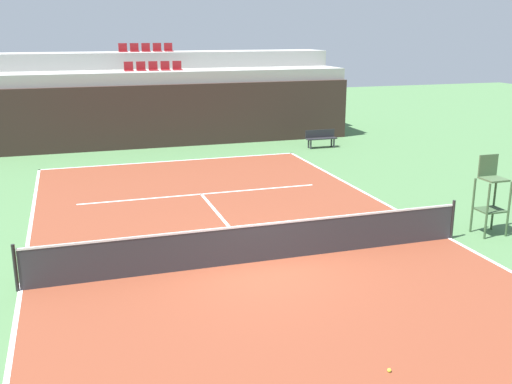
{
  "coord_description": "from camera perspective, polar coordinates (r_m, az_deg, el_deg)",
  "views": [
    {
      "loc": [
        -4.15,
        -12.78,
        5.5
      ],
      "look_at": [
        0.57,
        2.0,
        1.2
      ],
      "focal_mm": 41.4,
      "sensor_mm": 36.0,
      "label": 1
    }
  ],
  "objects": [
    {
      "name": "ground_plane",
      "position": [
        14.52,
        0.25,
        -6.77
      ],
      "size": [
        80.0,
        80.0,
        0.0
      ],
      "primitive_type": "plane",
      "color": "#477042"
    },
    {
      "name": "court_surface",
      "position": [
        14.52,
        0.25,
        -6.75
      ],
      "size": [
        11.0,
        24.0,
        0.01
      ],
      "primitive_type": "cube",
      "color": "brown",
      "rests_on": "ground_plane"
    },
    {
      "name": "baseline_far",
      "position": [
        25.67,
        -8.01,
        2.99
      ],
      "size": [
        11.0,
        0.1,
        0.0
      ],
      "primitive_type": "cube",
      "color": "white",
      "rests_on": "court_surface"
    },
    {
      "name": "sideline_left",
      "position": [
        13.97,
        -21.81,
        -8.82
      ],
      "size": [
        0.1,
        24.0,
        0.0
      ],
      "primitive_type": "cube",
      "color": "white",
      "rests_on": "court_surface"
    },
    {
      "name": "sideline_right",
      "position": [
        16.9,
        18.17,
        -4.27
      ],
      "size": [
        0.1,
        24.0,
        0.0
      ],
      "primitive_type": "cube",
      "color": "white",
      "rests_on": "court_surface"
    },
    {
      "name": "service_line_far",
      "position": [
        20.38,
        -5.3,
        -0.21
      ],
      "size": [
        8.26,
        0.1,
        0.0
      ],
      "primitive_type": "cube",
      "color": "white",
      "rests_on": "court_surface"
    },
    {
      "name": "centre_service_line",
      "position": [
        17.4,
        -3.0,
        -2.92
      ],
      "size": [
        0.1,
        6.4,
        0.0
      ],
      "primitive_type": "cube",
      "color": "white",
      "rests_on": "court_surface"
    },
    {
      "name": "back_wall",
      "position": [
        28.61,
        -9.27,
        7.22
      ],
      "size": [
        19.34,
        0.3,
        2.97
      ],
      "primitive_type": "cube",
      "color": "#33231E",
      "rests_on": "ground_plane"
    },
    {
      "name": "stands_tier_lower",
      "position": [
        29.9,
        -9.69,
        8.1
      ],
      "size": [
        19.34,
        2.4,
        3.54
      ],
      "primitive_type": "cube",
      "color": "#9E9E99",
      "rests_on": "ground_plane"
    },
    {
      "name": "stands_tier_upper",
      "position": [
        32.22,
        -10.35,
        9.31
      ],
      "size": [
        19.34,
        2.4,
        4.35
      ],
      "primitive_type": "cube",
      "color": "#9E9E99",
      "rests_on": "ground_plane"
    },
    {
      "name": "seating_row_lower",
      "position": [
        29.82,
        -9.89,
        11.73
      ],
      "size": [
        2.8,
        0.44,
        0.44
      ],
      "color": "maroon",
      "rests_on": "stands_tier_lower"
    },
    {
      "name": "seating_row_upper",
      "position": [
        32.16,
        -10.58,
        13.41
      ],
      "size": [
        2.8,
        0.44,
        0.44
      ],
      "color": "maroon",
      "rests_on": "stands_tier_upper"
    },
    {
      "name": "tennis_net",
      "position": [
        14.34,
        0.25,
        -4.89
      ],
      "size": [
        11.08,
        0.08,
        1.07
      ],
      "color": "black",
      "rests_on": "court_surface"
    },
    {
      "name": "umpire_chair",
      "position": [
        17.35,
        21.74,
        -0.04
      ],
      "size": [
        0.76,
        0.66,
        2.2
      ],
      "color": "#334C2D",
      "rests_on": "ground_plane"
    },
    {
      "name": "player_bench",
      "position": [
        28.48,
        6.28,
        5.29
      ],
      "size": [
        1.5,
        0.4,
        0.85
      ],
      "color": "#232328",
      "rests_on": "ground_plane"
    },
    {
      "name": "tennis_ball_0",
      "position": [
        10.44,
        12.76,
        -16.45
      ],
      "size": [
        0.07,
        0.07,
        0.07
      ],
      "primitive_type": "sphere",
      "color": "#CCE033",
      "rests_on": "court_surface"
    }
  ]
}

